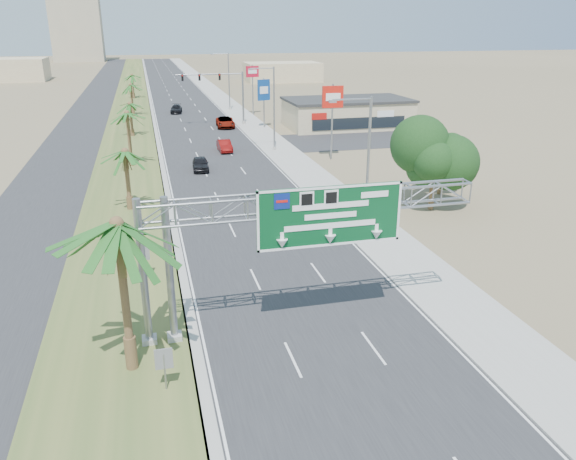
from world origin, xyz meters
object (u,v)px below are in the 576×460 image
(pole_sign_red_far, at_px, (252,76))
(sign_gantry, at_px, (297,215))
(car_mid_lane, at_px, (225,146))
(car_left_lane, at_px, (200,164))
(pole_sign_blue, at_px, (264,92))
(car_right_lane, at_px, (225,122))
(store_building, at_px, (347,114))
(car_far, at_px, (176,109))
(signal_mast, at_px, (230,93))
(pole_sign_red_near, at_px, (333,101))
(palm_near, at_px, (117,225))

(pole_sign_red_far, bearing_deg, sign_gantry, -99.21)
(sign_gantry, xyz_separation_m, pole_sign_red_far, (11.59, 71.49, 0.53))
(car_mid_lane, bearing_deg, sign_gantry, -93.99)
(car_left_lane, relative_size, pole_sign_blue, 0.57)
(car_right_lane, bearing_deg, car_mid_lane, -94.84)
(store_building, xyz_separation_m, car_mid_lane, (-20.50, -12.84, -1.30))
(car_left_lane, distance_m, car_far, 42.78)
(signal_mast, xyz_separation_m, pole_sign_blue, (4.51, -3.66, 0.49))
(store_building, bearing_deg, pole_sign_red_near, -114.56)
(car_left_lane, xyz_separation_m, car_far, (0.20, 42.78, -0.02))
(store_building, distance_m, pole_sign_red_near, 22.60)
(sign_gantry, relative_size, palm_near, 2.01)
(signal_mast, relative_size, car_left_lane, 2.49)
(pole_sign_blue, xyz_separation_m, pole_sign_red_far, (0.84, 13.11, 1.25))
(signal_mast, height_order, car_far, signal_mast)
(signal_mast, relative_size, pole_sign_blue, 1.41)
(sign_gantry, height_order, car_left_lane, sign_gantry)
(palm_near, relative_size, pole_sign_blue, 1.14)
(sign_gantry, distance_m, signal_mast, 62.37)
(sign_gantry, distance_m, pole_sign_blue, 59.37)
(pole_sign_blue, bearing_deg, signal_mast, 140.93)
(car_left_lane, distance_m, car_mid_lane, 9.64)
(signal_mast, xyz_separation_m, pole_sign_red_near, (7.63, -26.09, 1.78))
(store_building, height_order, car_far, store_building)
(signal_mast, relative_size, pole_sign_red_far, 1.23)
(car_left_lane, height_order, pole_sign_blue, pole_sign_blue)
(pole_sign_red_near, relative_size, pole_sign_red_far, 1.02)
(car_far, distance_m, pole_sign_blue, 22.70)
(car_right_lane, relative_size, pole_sign_red_far, 0.67)
(signal_mast, relative_size, store_building, 0.57)
(car_left_lane, xyz_separation_m, pole_sign_red_near, (15.16, 1.55, 5.92))
(signal_mast, relative_size, car_far, 2.19)
(palm_near, height_order, pole_sign_red_far, palm_near)
(pole_sign_red_far, bearing_deg, car_far, 155.83)
(signal_mast, bearing_deg, pole_sign_red_far, 60.44)
(signal_mast, distance_m, car_far, 17.32)
(car_far, bearing_deg, pole_sign_red_near, -63.66)
(sign_gantry, height_order, signal_mast, signal_mast)
(pole_sign_red_far, bearing_deg, palm_near, -105.04)
(pole_sign_red_near, bearing_deg, car_right_lane, 109.73)
(palm_near, bearing_deg, pole_sign_blue, 72.61)
(palm_near, height_order, car_far, palm_near)
(car_mid_lane, bearing_deg, car_left_lane, -114.18)
(car_left_lane, height_order, car_far, car_left_lane)
(palm_near, height_order, pole_sign_blue, palm_near)
(palm_near, height_order, signal_mast, palm_near)
(car_far, distance_m, pole_sign_red_far, 15.10)
(car_right_lane, bearing_deg, pole_sign_red_far, 63.72)
(sign_gantry, xyz_separation_m, car_far, (-1.09, 77.18, -5.38))
(signal_mast, xyz_separation_m, store_building, (16.83, -5.97, -2.85))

